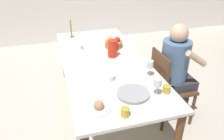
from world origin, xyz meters
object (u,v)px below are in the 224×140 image
object	(u,v)px
teacup_across	(80,48)
serving_tray	(133,94)
red_pitcher	(112,48)
candlestick_tall	(71,29)
wine_glass_juice	(157,83)
jam_jar_red	(125,112)
fruit_bowl	(113,43)
jam_jar_amber	(167,89)
wine_glass_water	(150,65)
teacup_near_person	(111,78)
chair_person_side	(168,85)
bread_plate	(99,107)
person_seated	(177,67)

from	to	relation	value
teacup_across	serving_tray	world-z (taller)	teacup_across
red_pitcher	candlestick_tall	world-z (taller)	candlestick_tall
red_pitcher	wine_glass_juice	distance (m)	0.87
teacup_across	jam_jar_red	bearing A→B (deg)	-83.87
teacup_across	fruit_bowl	size ratio (longest dim) A/B	0.57
wine_glass_juice	red_pitcher	bearing A→B (deg)	100.15
red_pitcher	jam_jar_amber	distance (m)	0.88
wine_glass_water	teacup_near_person	bearing A→B (deg)	177.03
chair_person_side	teacup_across	distance (m)	1.16
teacup_across	candlestick_tall	distance (m)	0.49
jam_jar_red	jam_jar_amber	bearing A→B (deg)	22.67
red_pitcher	jam_jar_amber	xyz separation A→B (m)	(0.26, -0.84, -0.06)
serving_tray	teacup_across	bearing A→B (deg)	105.15
wine_glass_juice	teacup_near_person	xyz separation A→B (m)	(-0.32, 0.34, -0.10)
chair_person_side	candlestick_tall	size ratio (longest dim) A/B	2.87
wine_glass_juice	teacup_across	bearing A→B (deg)	113.17
red_pitcher	wine_glass_water	distance (m)	0.58
red_pitcher	teacup_near_person	xyz separation A→B (m)	(-0.17, -0.52, -0.08)
wine_glass_water	jam_jar_red	distance (m)	0.66
chair_person_side	wine_glass_juice	world-z (taller)	wine_glass_juice
bread_plate	candlestick_tall	distance (m)	1.68
wine_glass_juice	teacup_across	xyz separation A→B (m)	(-0.49, 1.15, -0.10)
red_pitcher	teacup_across	world-z (taller)	red_pitcher
jam_jar_red	teacup_near_person	bearing A→B (deg)	86.63
red_pitcher	candlestick_tall	size ratio (longest dim) A/B	0.65
bread_plate	jam_jar_amber	xyz separation A→B (m)	(0.63, 0.06, 0.01)
chair_person_side	wine_glass_water	bearing A→B (deg)	-69.13
jam_jar_amber	jam_jar_red	world-z (taller)	same
jam_jar_amber	candlestick_tall	size ratio (longest dim) A/B	0.23
teacup_across	teacup_near_person	bearing A→B (deg)	-77.99
chair_person_side	jam_jar_red	size ratio (longest dim) A/B	12.61
wine_glass_juice	jam_jar_red	world-z (taller)	wine_glass_juice
candlestick_tall	teacup_near_person	bearing A→B (deg)	-80.34
fruit_bowl	candlestick_tall	world-z (taller)	candlestick_tall
candlestick_tall	person_seated	bearing A→B (deg)	-49.56
wine_glass_juice	candlestick_tall	bearing A→B (deg)	108.34
teacup_near_person	jam_jar_amber	xyz separation A→B (m)	(0.42, -0.33, 0.01)
chair_person_side	jam_jar_amber	distance (m)	0.58
person_seated	jam_jar_red	world-z (taller)	person_seated
person_seated	teacup_near_person	distance (m)	0.80
bread_plate	person_seated	bearing A→B (deg)	26.38
person_seated	teacup_near_person	size ratio (longest dim) A/B	9.25
chair_person_side	red_pitcher	xyz separation A→B (m)	(-0.54, 0.42, 0.35)
red_pitcher	jam_jar_amber	bearing A→B (deg)	-73.08
person_seated	red_pitcher	xyz separation A→B (m)	(-0.62, 0.41, 0.12)
wine_glass_water	person_seated	bearing A→B (deg)	17.79
wine_glass_water	jam_jar_red	bearing A→B (deg)	-130.49
teacup_across	jam_jar_amber	world-z (taller)	jam_jar_amber
teacup_across	serving_tray	distance (m)	1.14
chair_person_side	person_seated	distance (m)	0.24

